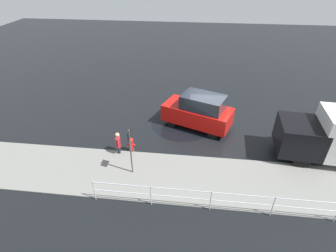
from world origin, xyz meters
TOP-DOWN VIEW (x-y plane):
  - ground_plane at (0.00, 0.00)m, footprint 60.00×60.00m
  - kerb_strip at (0.00, 4.20)m, footprint 24.00×3.20m
  - moving_hatchback at (0.71, -0.27)m, footprint 4.25×3.01m
  - fire_hydrant at (4.08, 2.50)m, footprint 0.42×0.31m
  - pedestrian at (4.68, 2.71)m, footprint 0.35×0.54m
  - metal_railing at (-1.06, 5.86)m, footprint 11.78×0.04m
  - sign_post at (3.65, 4.10)m, footprint 0.07×0.44m
  - puddle_patch at (1.63, -0.43)m, footprint 3.71×3.71m

SIDE VIEW (x-z plane):
  - ground_plane at x=0.00m, z-range 0.00..0.00m
  - puddle_patch at x=1.63m, z-range 0.00..0.01m
  - kerb_strip at x=0.00m, z-range 0.00..0.04m
  - fire_hydrant at x=4.08m, z-range 0.00..0.80m
  - pedestrian at x=4.68m, z-range 0.07..1.29m
  - metal_railing at x=-1.06m, z-range 0.21..1.26m
  - moving_hatchback at x=0.71m, z-range 0.00..2.06m
  - sign_post at x=3.65m, z-range 0.38..2.78m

